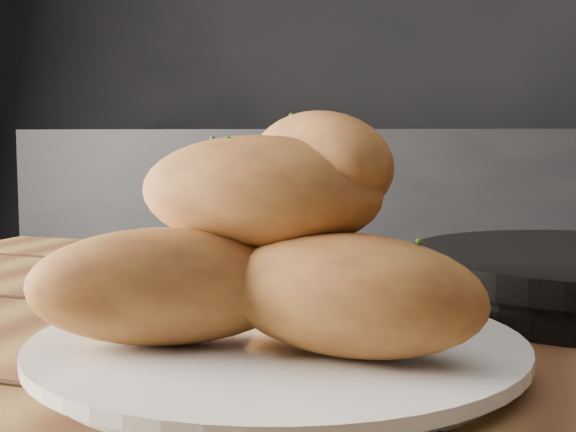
% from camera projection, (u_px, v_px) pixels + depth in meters
% --- Properties ---
extents(plate, '(0.30, 0.30, 0.02)m').
position_uv_depth(plate, '(277.00, 350.00, 0.49)').
color(plate, white).
rests_on(plate, table).
extents(bread_rolls, '(0.28, 0.24, 0.14)m').
position_uv_depth(bread_rolls, '(276.00, 241.00, 0.48)').
color(bread_rolls, '#B27331').
rests_on(bread_rolls, plate).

